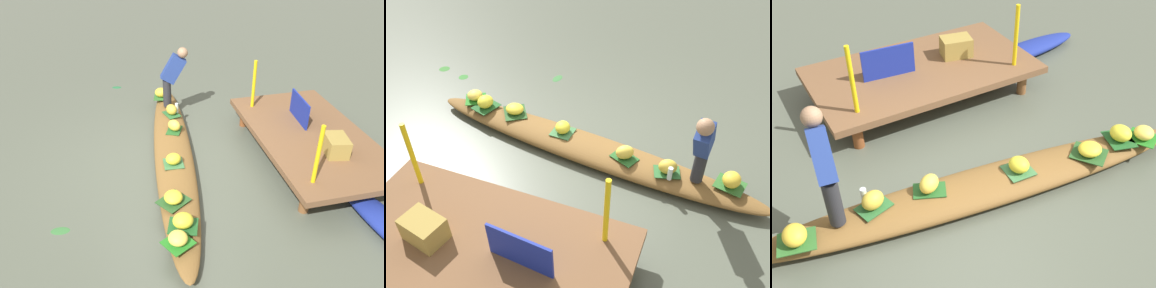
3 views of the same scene
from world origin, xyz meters
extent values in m
plane|color=#52584A|center=(0.00, 0.00, 0.00)|extent=(40.00, 40.00, 0.00)
cube|color=brown|center=(0.36, 2.29, 0.39)|extent=(3.20, 1.80, 0.10)
cylinder|color=brown|center=(-0.92, 1.57, 0.17)|extent=(0.14, 0.14, 0.34)
cylinder|color=brown|center=(1.64, 1.57, 0.17)|extent=(0.14, 0.14, 0.34)
ellipsoid|color=brown|center=(0.00, 0.00, 0.13)|extent=(5.34, 1.30, 0.25)
cube|color=#306A2B|center=(-2.04, 0.15, 0.26)|extent=(0.43, 0.38, 0.01)
ellipsoid|color=yellow|center=(-2.04, 0.15, 0.35)|extent=(0.27, 0.29, 0.19)
cube|color=#2B6430|center=(-1.23, 0.21, 0.26)|extent=(0.40, 0.34, 0.01)
ellipsoid|color=gold|center=(-1.23, 0.21, 0.36)|extent=(0.29, 0.26, 0.20)
cube|color=#1F5624|center=(1.81, -0.23, 0.26)|extent=(0.42, 0.46, 0.01)
ellipsoid|color=yellow|center=(1.81, -0.23, 0.35)|extent=(0.26, 0.29, 0.19)
cube|color=#3C7342|center=(0.40, -0.08, 0.26)|extent=(0.33, 0.33, 0.01)
ellipsoid|color=yellow|center=(0.40, -0.08, 0.34)|extent=(0.27, 0.29, 0.17)
cube|color=#245A24|center=(-0.62, 0.14, 0.26)|extent=(0.42, 0.36, 0.01)
ellipsoid|color=yellow|center=(-0.62, 0.14, 0.36)|extent=(0.31, 0.29, 0.20)
cube|color=#275123|center=(1.29, -0.26, 0.26)|extent=(0.50, 0.52, 0.01)
ellipsoid|color=yellow|center=(1.29, -0.26, 0.33)|extent=(0.30, 0.27, 0.14)
cube|color=#237521|center=(2.08, -0.35, 0.26)|extent=(0.44, 0.45, 0.01)
ellipsoid|color=#F9D552|center=(2.08, -0.35, 0.34)|extent=(0.33, 0.33, 0.16)
cylinder|color=#28282D|center=(-1.61, 0.20, 0.53)|extent=(0.16, 0.16, 0.55)
cube|color=navy|center=(-1.59, 0.33, 1.03)|extent=(0.24, 0.52, 0.59)
sphere|color=#9E7556|center=(-1.57, 0.51, 1.34)|extent=(0.20, 0.20, 0.20)
cylinder|color=silver|center=(-1.28, 0.32, 0.35)|extent=(0.07, 0.07, 0.19)
cube|color=navy|center=(-0.14, 2.29, 0.67)|extent=(0.75, 0.09, 0.45)
cylinder|color=yellow|center=(-0.84, 1.69, 0.90)|extent=(0.06, 0.06, 0.91)
cylinder|color=yellow|center=(1.56, 1.69, 0.90)|extent=(0.06, 0.06, 0.91)
cube|color=olive|center=(0.97, 2.36, 0.59)|extent=(0.50, 0.40, 0.29)
ellipsoid|color=#366F37|center=(1.25, -1.82, 0.00)|extent=(0.19, 0.28, 0.01)
ellipsoid|color=#32702B|center=(3.44, -1.34, 0.00)|extent=(0.28, 0.28, 0.01)
ellipsoid|color=#32732D|center=(2.92, -1.22, 0.00)|extent=(0.20, 0.21, 0.01)
camera|label=1|loc=(5.55, -1.01, 3.92)|focal=37.82mm
camera|label=2|loc=(-1.59, 4.41, 4.18)|focal=39.47mm
camera|label=3|loc=(-2.12, -3.18, 3.79)|focal=43.72mm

